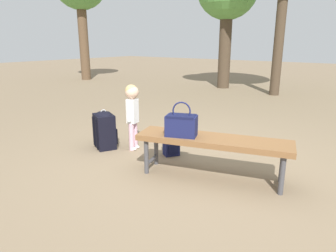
{
  "coord_description": "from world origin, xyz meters",
  "views": [
    {
      "loc": [
        -1.82,
        2.85,
        1.41
      ],
      "look_at": [
        0.24,
        0.08,
        0.45
      ],
      "focal_mm": 32.41,
      "sensor_mm": 36.0,
      "label": 1
    }
  ],
  "objects_px": {
    "child_standing": "(132,107)",
    "backpack_large": "(105,129)",
    "handbag": "(181,124)",
    "backpack_small": "(171,143)",
    "park_bench": "(213,143)"
  },
  "relations": [
    {
      "from": "child_standing",
      "to": "backpack_small",
      "type": "xyz_separation_m",
      "value": [
        -0.54,
        -0.13,
        -0.42
      ]
    },
    {
      "from": "handbag",
      "to": "backpack_large",
      "type": "xyz_separation_m",
      "value": [
        1.34,
        -0.12,
        -0.31
      ]
    },
    {
      "from": "handbag",
      "to": "backpack_large",
      "type": "height_order",
      "value": "handbag"
    },
    {
      "from": "backpack_large",
      "to": "park_bench",
      "type": "bearing_deg",
      "value": -179.07
    },
    {
      "from": "child_standing",
      "to": "backpack_small",
      "type": "relative_size",
      "value": 2.75
    },
    {
      "from": "park_bench",
      "to": "child_standing",
      "type": "xyz_separation_m",
      "value": [
        1.29,
        -0.16,
        0.19
      ]
    },
    {
      "from": "park_bench",
      "to": "handbag",
      "type": "relative_size",
      "value": 4.48
    },
    {
      "from": "backpack_large",
      "to": "backpack_small",
      "type": "height_order",
      "value": "backpack_large"
    },
    {
      "from": "handbag",
      "to": "backpack_small",
      "type": "height_order",
      "value": "handbag"
    },
    {
      "from": "child_standing",
      "to": "backpack_small",
      "type": "height_order",
      "value": "child_standing"
    },
    {
      "from": "child_standing",
      "to": "backpack_large",
      "type": "xyz_separation_m",
      "value": [
        0.35,
        0.19,
        -0.32
      ]
    },
    {
      "from": "park_bench",
      "to": "handbag",
      "type": "height_order",
      "value": "handbag"
    },
    {
      "from": "handbag",
      "to": "backpack_large",
      "type": "bearing_deg",
      "value": -5.18
    },
    {
      "from": "backpack_small",
      "to": "park_bench",
      "type": "bearing_deg",
      "value": 159.0
    },
    {
      "from": "backpack_large",
      "to": "handbag",
      "type": "bearing_deg",
      "value": 174.82
    }
  ]
}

